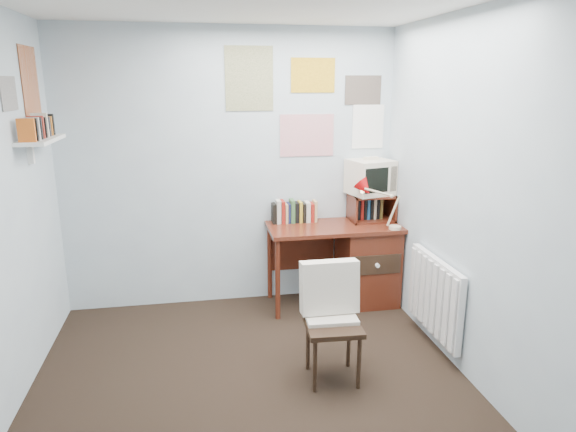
% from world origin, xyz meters
% --- Properties ---
extents(ground, '(3.50, 3.50, 0.00)m').
position_xyz_m(ground, '(0.00, 0.00, 0.00)').
color(ground, black).
rests_on(ground, ground).
extents(back_wall, '(3.00, 0.02, 2.50)m').
position_xyz_m(back_wall, '(0.00, 1.75, 1.25)').
color(back_wall, silver).
rests_on(back_wall, ground).
extents(right_wall, '(0.02, 3.50, 2.50)m').
position_xyz_m(right_wall, '(1.50, 0.00, 1.25)').
color(right_wall, silver).
rests_on(right_wall, ground).
extents(desk, '(1.20, 0.55, 0.76)m').
position_xyz_m(desk, '(1.17, 1.48, 0.41)').
color(desk, '#602516').
rests_on(desk, ground).
extents(desk_chair, '(0.43, 0.41, 0.80)m').
position_xyz_m(desk_chair, '(0.56, 0.24, 0.40)').
color(desk_chair, black).
rests_on(desk_chair, ground).
extents(desk_lamp, '(0.33, 0.30, 0.39)m').
position_xyz_m(desk_lamp, '(1.40, 1.26, 0.95)').
color(desk_lamp, red).
rests_on(desk_lamp, desk).
extents(tv_riser, '(0.40, 0.30, 0.25)m').
position_xyz_m(tv_riser, '(1.29, 1.59, 0.89)').
color(tv_riser, '#602516').
rests_on(tv_riser, desk).
extents(crt_tv, '(0.44, 0.42, 0.35)m').
position_xyz_m(crt_tv, '(1.27, 1.61, 1.18)').
color(crt_tv, beige).
rests_on(crt_tv, tv_riser).
extents(book_row, '(0.60, 0.14, 0.22)m').
position_xyz_m(book_row, '(0.66, 1.66, 0.87)').
color(book_row, '#602516').
rests_on(book_row, desk).
extents(radiator, '(0.09, 0.80, 0.60)m').
position_xyz_m(radiator, '(1.46, 0.55, 0.42)').
color(radiator, white).
rests_on(radiator, right_wall).
extents(wall_shelf, '(0.20, 0.62, 0.24)m').
position_xyz_m(wall_shelf, '(-1.40, 1.10, 1.62)').
color(wall_shelf, white).
rests_on(wall_shelf, left_wall).
extents(posters_back, '(1.20, 0.01, 0.90)m').
position_xyz_m(posters_back, '(0.70, 1.74, 1.85)').
color(posters_back, white).
rests_on(posters_back, back_wall).
extents(posters_left, '(0.01, 0.70, 0.60)m').
position_xyz_m(posters_left, '(-1.49, 1.10, 2.00)').
color(posters_left, white).
rests_on(posters_left, left_wall).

